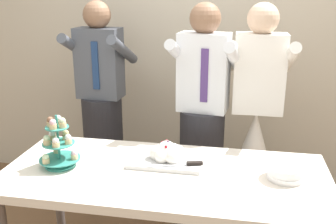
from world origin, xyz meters
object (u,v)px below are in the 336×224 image
dessert_table (164,184)px  person_guest (102,117)px  person_bride (253,155)px  main_cake_tray (167,155)px  person_groom (202,133)px  cupcake_stand (58,145)px  plate_stack (286,172)px

dessert_table → person_guest: size_ratio=1.08×
dessert_table → person_bride: size_ratio=1.08×
dessert_table → person_guest: bearing=126.9°
main_cake_tray → person_guest: person_guest is taller
dessert_table → person_groom: 0.73m
cupcake_stand → main_cake_tray: bearing=16.0°
main_cake_tray → person_bride: bearing=49.8°
person_groom → cupcake_stand: bearing=-134.5°
main_cake_tray → person_groom: (0.15, 0.58, -0.07)m
cupcake_stand → plate_stack: 1.25m
person_groom → main_cake_tray: bearing=-104.2°
main_cake_tray → person_guest: 1.04m
main_cake_tray → person_bride: person_bride is taller
dessert_table → plate_stack: bearing=3.3°
plate_stack → person_guest: (-1.34, 0.88, -0.07)m
cupcake_stand → main_cake_tray: 0.62m
plate_stack → person_groom: (-0.51, 0.68, -0.07)m
cupcake_stand → person_bride: (1.11, 0.79, -0.32)m
dessert_table → main_cake_tray: main_cake_tray is taller
main_cake_tray → cupcake_stand: bearing=-164.0°
person_guest → person_groom: bearing=-13.4°
plate_stack → main_cake_tray: bearing=171.6°
person_bride → main_cake_tray: bearing=-130.2°
person_groom → person_bride: same height
cupcake_stand → main_cake_tray: cupcake_stand is taller
dessert_table → person_bride: 0.92m
plate_stack → cupcake_stand: bearing=-176.7°
plate_stack → person_guest: person_guest is taller
cupcake_stand → person_bride: bearing=35.3°
person_bride → person_guest: size_ratio=1.00×
person_bride → person_groom: bearing=-174.5°
dessert_table → main_cake_tray: size_ratio=4.17×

